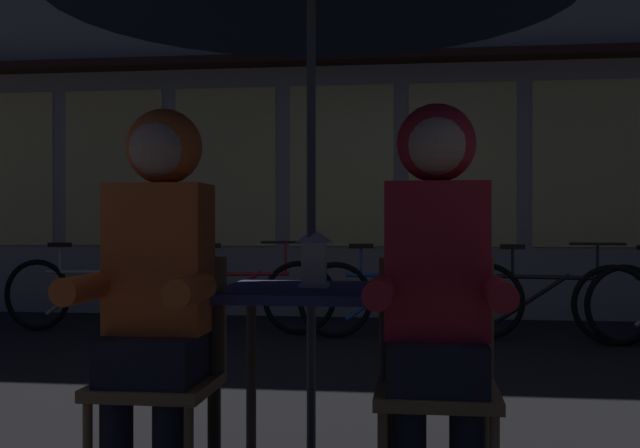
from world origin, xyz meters
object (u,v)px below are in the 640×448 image
Objects in this scene: chair_left at (162,365)px; person_right_hooded at (437,267)px; lantern at (314,256)px; bicycle_second at (241,296)px; bicycle_fourth at (547,301)px; cafe_table at (311,313)px; bicycle_third at (393,297)px; bicycle_nearest at (88,294)px; chair_right at (436,372)px; person_left_hooded at (157,265)px.

person_right_hooded is (0.96, -0.06, 0.36)m from chair_left.
lantern is 0.14× the size of bicycle_second.
lantern is 0.17× the size of person_right_hooded.
lantern is 3.89m from bicycle_fourth.
chair_left is 4.41m from bicycle_fourth.
cafe_table is at bearing -112.40° from bicycle_fourth.
bicycle_second is (-1.15, 3.64, -0.51)m from lantern.
lantern is 0.64m from person_right_hooded.
lantern is 0.14× the size of bicycle_third.
chair_left is at bearing -142.45° from cafe_table.
lantern is at bearing 38.02° from chair_left.
chair_left is (-0.48, -0.37, -0.15)m from cafe_table.
bicycle_fourth is (2.61, -0.08, 0.00)m from bicycle_second.
bicycle_third is 1.29m from bicycle_fourth.
chair_left reaches higher than bicycle_third.
cafe_table is 0.62m from chair_left.
bicycle_nearest is 1.02× the size of bicycle_third.
cafe_table is at bearing -124.52° from lantern.
chair_left is 4.15m from bicycle_third.
bicycle_fourth is (4.05, -0.10, 0.00)m from bicycle_nearest.
chair_right is (0.48, -0.37, -0.15)m from cafe_table.
bicycle_fourth is (1.95, 3.95, -0.14)m from chair_left.
bicycle_nearest is (-3.05, 4.05, -0.14)m from chair_right.
chair_right is at bearing -104.15° from bicycle_fourth.
bicycle_nearest is (-2.57, 3.68, -0.29)m from cafe_table.
person_right_hooded is (0.00, -0.06, 0.36)m from chair_right.
chair_right is at bearing -68.06° from bicycle_second.
lantern is at bearing 41.92° from person_left_hooded.
bicycle_third is at bearing 80.68° from chair_left.
cafe_table is 0.67m from person_left_hooded.
person_left_hooded is 0.83× the size of bicycle_nearest.
chair_left reaches higher than bicycle_nearest.
chair_right is (0.47, -0.38, -0.37)m from lantern.
lantern is 0.17× the size of person_left_hooded.
chair_left is 4.56m from bicycle_nearest.
person_left_hooded is 4.48m from bicycle_fourth.
bicycle_nearest is 4.05m from bicycle_fourth.
bicycle_third is (1.33, 0.07, 0.00)m from bicycle_second.
lantern is (0.01, 0.01, 0.22)m from cafe_table.
chair_right reaches higher than bicycle_nearest.
chair_left is 4.08m from bicycle_second.
bicycle_nearest is (-2.58, 3.67, -0.51)m from lantern.
person_left_hooded is at bearing -138.43° from cafe_table.
lantern is 0.71m from chair_right.
chair_left is 0.53× the size of bicycle_second.
person_left_hooded is 0.85× the size of bicycle_third.
person_left_hooded is at bearing -176.61° from chair_right.
person_left_hooded is 0.85× the size of bicycle_fourth.
chair_right reaches higher than cafe_table.
person_right_hooded is at bearing -53.37° from bicycle_nearest.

